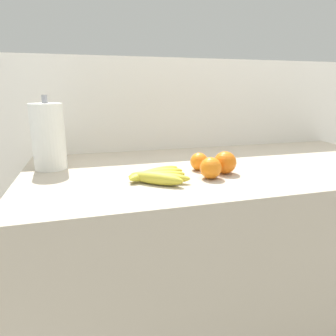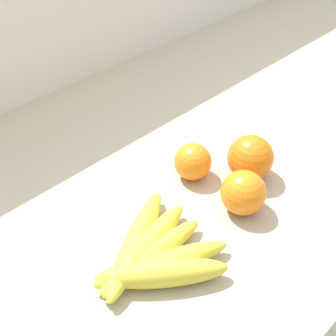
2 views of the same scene
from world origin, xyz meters
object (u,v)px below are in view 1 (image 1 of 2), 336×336
at_px(banana_bunch, 157,176).
at_px(orange_back_left, 225,163).
at_px(paper_towel_roll, 48,137).
at_px(orange_far_right, 211,168).
at_px(orange_back_right, 199,161).

distance_m(banana_bunch, orange_back_left, 0.26).
xyz_separation_m(banana_bunch, paper_towel_roll, (-0.35, 0.27, 0.10)).
relative_size(orange_back_left, orange_far_right, 1.10).
bearing_deg(banana_bunch, orange_back_right, 26.84).
xyz_separation_m(banana_bunch, orange_back_left, (0.26, 0.02, 0.02)).
distance_m(orange_back_right, orange_far_right, 0.11).
relative_size(banana_bunch, paper_towel_roll, 0.76).
relative_size(orange_back_right, orange_far_right, 0.90).
bearing_deg(orange_far_right, orange_back_left, 30.68).
bearing_deg(orange_back_left, paper_towel_roll, 158.44).
relative_size(banana_bunch, orange_back_right, 3.17).
xyz_separation_m(orange_back_right, paper_towel_roll, (-0.54, 0.17, 0.09)).
xyz_separation_m(banana_bunch, orange_back_right, (0.19, 0.09, 0.01)).
relative_size(banana_bunch, orange_back_left, 2.60).
bearing_deg(orange_far_right, orange_back_right, 88.71).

